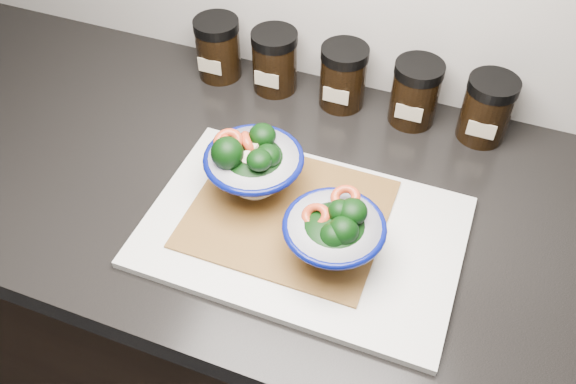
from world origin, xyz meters
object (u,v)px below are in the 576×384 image
at_px(cutting_board, 303,231).
at_px(spice_jar_b, 275,61).
at_px(spice_jar_a, 218,48).
at_px(spice_jar_d, 415,93).
at_px(spice_jar_e, 487,109).
at_px(spice_jar_c, 343,76).
at_px(bowl_right, 335,234).
at_px(bowl_left, 253,166).

xyz_separation_m(cutting_board, spice_jar_b, (-0.17, 0.31, 0.05)).
bearing_deg(spice_jar_a, spice_jar_d, 0.00).
bearing_deg(spice_jar_e, cutting_board, -123.61).
xyz_separation_m(spice_jar_a, spice_jar_e, (0.48, 0.00, 0.00)).
height_order(spice_jar_b, spice_jar_c, same).
bearing_deg(cutting_board, spice_jar_e, 56.39).
distance_m(spice_jar_a, spice_jar_b, 0.11).
distance_m(cutting_board, bowl_right, 0.08).
relative_size(spice_jar_a, spice_jar_e, 1.00).
bearing_deg(bowl_right, spice_jar_e, 66.04).
bearing_deg(spice_jar_a, bowl_left, -55.35).
height_order(bowl_left, bowl_right, bowl_left).
height_order(cutting_board, spice_jar_b, spice_jar_b).
relative_size(bowl_right, spice_jar_b, 1.23).
bearing_deg(bowl_right, cutting_board, 151.53).
distance_m(spice_jar_a, spice_jar_d, 0.36).
distance_m(spice_jar_d, spice_jar_e, 0.12).
height_order(bowl_left, spice_jar_c, bowl_left).
bearing_deg(spice_jar_e, spice_jar_c, 180.00).
distance_m(spice_jar_a, spice_jar_e, 0.48).
height_order(bowl_right, spice_jar_c, spice_jar_c).
bearing_deg(bowl_left, bowl_right, -26.70).
bearing_deg(spice_jar_b, spice_jar_a, 180.00).
bearing_deg(spice_jar_d, spice_jar_c, 180.00).
bearing_deg(bowl_right, bowl_left, 153.30).
bearing_deg(bowl_right, spice_jar_b, 123.15).
height_order(spice_jar_a, spice_jar_d, same).
bearing_deg(bowl_left, spice_jar_b, 105.15).
distance_m(bowl_right, spice_jar_a, 0.47).
height_order(bowl_left, spice_jar_e, bowl_left).
distance_m(bowl_left, spice_jar_d, 0.32).
distance_m(bowl_right, spice_jar_c, 0.35).
distance_m(cutting_board, spice_jar_d, 0.32).
bearing_deg(spice_jar_b, bowl_left, -74.85).
distance_m(spice_jar_c, spice_jar_d, 0.13).
xyz_separation_m(cutting_board, bowl_right, (0.05, -0.03, 0.05)).
height_order(spice_jar_b, spice_jar_d, same).
bearing_deg(spice_jar_e, bowl_left, -138.77).
xyz_separation_m(bowl_left, spice_jar_e, (0.30, 0.26, -0.01)).
relative_size(spice_jar_b, spice_jar_c, 1.00).
height_order(spice_jar_b, spice_jar_e, same).
relative_size(bowl_right, spice_jar_d, 1.23).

